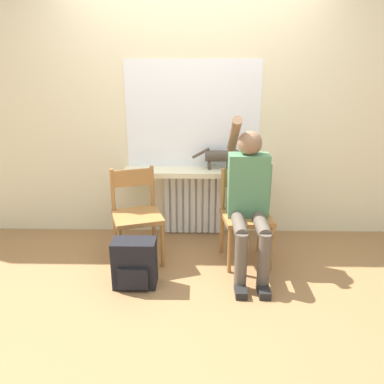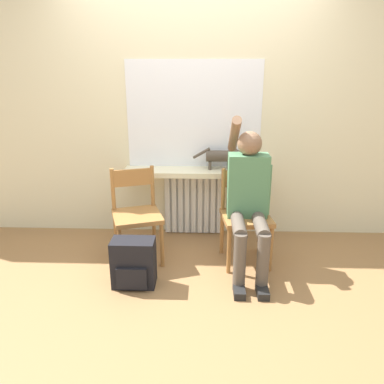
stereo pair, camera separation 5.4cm
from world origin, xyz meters
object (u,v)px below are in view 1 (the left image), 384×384
chair_right (245,214)px  backpack (135,264)px  cat (222,156)px  chair_left (136,214)px  person (249,196)px

chair_right → backpack: bearing=-161.2°
cat → backpack: bearing=-127.1°
cat → backpack: cat is taller
chair_left → chair_right: bearing=-18.5°
person → cat: size_ratio=2.76×
cat → person: bearing=-73.3°
chair_left → chair_right: 0.97m
chair_left → chair_right: same height
cat → backpack: 1.39m
chair_right → backpack: size_ratio=2.11×
chair_left → person: size_ratio=0.63×
chair_right → person: bearing=-95.0°
chair_left → cat: 1.03m
person → cat: (-0.19, 0.65, 0.19)m
person → cat: 0.70m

